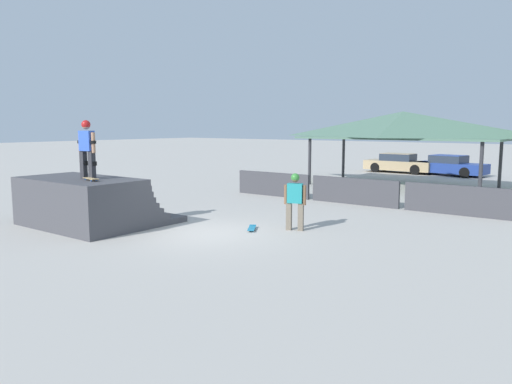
{
  "coord_description": "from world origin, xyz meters",
  "views": [
    {
      "loc": [
        9.86,
        -10.42,
        3.14
      ],
      "look_at": [
        -0.51,
        3.23,
        0.84
      ],
      "focal_mm": 35.0,
      "sensor_mm": 36.0,
      "label": 1
    }
  ],
  "objects_px": {
    "skateboard_on_deck": "(91,179)",
    "parked_car_tan": "(399,164)",
    "skateboard_on_ground": "(252,228)",
    "parked_car_blue": "(449,166)",
    "skater_on_deck": "(87,145)",
    "bystander_walking": "(295,197)"
  },
  "relations": [
    {
      "from": "skater_on_deck",
      "to": "skateboard_on_ground",
      "type": "relative_size",
      "value": 2.27
    },
    {
      "from": "skateboard_on_ground",
      "to": "parked_car_tan",
      "type": "relative_size",
      "value": 0.17
    },
    {
      "from": "skater_on_deck",
      "to": "parked_car_blue",
      "type": "xyz_separation_m",
      "value": [
        3.92,
        23.29,
        -1.93
      ]
    },
    {
      "from": "skater_on_deck",
      "to": "bystander_walking",
      "type": "distance_m",
      "value": 6.43
    },
    {
      "from": "skater_on_deck",
      "to": "parked_car_tan",
      "type": "relative_size",
      "value": 0.39
    },
    {
      "from": "skater_on_deck",
      "to": "parked_car_tan",
      "type": "bearing_deg",
      "value": 82.42
    },
    {
      "from": "skateboard_on_deck",
      "to": "parked_car_tan",
      "type": "relative_size",
      "value": 0.18
    },
    {
      "from": "bystander_walking",
      "to": "skateboard_on_ground",
      "type": "bearing_deg",
      "value": 14.22
    },
    {
      "from": "skater_on_deck",
      "to": "skateboard_on_deck",
      "type": "distance_m",
      "value": 1.08
    },
    {
      "from": "skater_on_deck",
      "to": "bystander_walking",
      "type": "relative_size",
      "value": 1.03
    },
    {
      "from": "skater_on_deck",
      "to": "skateboard_on_ground",
      "type": "xyz_separation_m",
      "value": [
        4.07,
        2.83,
        -2.48
      ]
    },
    {
      "from": "skater_on_deck",
      "to": "skateboard_on_deck",
      "type": "xyz_separation_m",
      "value": [
        0.45,
        -0.21,
        -0.96
      ]
    },
    {
      "from": "skateboard_on_deck",
      "to": "parked_car_tan",
      "type": "xyz_separation_m",
      "value": [
        0.23,
        23.43,
        -0.98
      ]
    },
    {
      "from": "bystander_walking",
      "to": "parked_car_blue",
      "type": "relative_size",
      "value": 0.38
    },
    {
      "from": "bystander_walking",
      "to": "skateboard_on_ground",
      "type": "relative_size",
      "value": 2.21
    },
    {
      "from": "skateboard_on_deck",
      "to": "parked_car_tan",
      "type": "distance_m",
      "value": 23.45
    },
    {
      "from": "parked_car_tan",
      "to": "parked_car_blue",
      "type": "xyz_separation_m",
      "value": [
        3.23,
        0.08,
        0.0
      ]
    },
    {
      "from": "bystander_walking",
      "to": "skateboard_on_deck",
      "type": "bearing_deg",
      "value": 18.45
    },
    {
      "from": "parked_car_tan",
      "to": "skateboard_on_deck",
      "type": "bearing_deg",
      "value": -88.65
    },
    {
      "from": "parked_car_tan",
      "to": "parked_car_blue",
      "type": "height_order",
      "value": "same"
    },
    {
      "from": "skateboard_on_ground",
      "to": "parked_car_blue",
      "type": "bearing_deg",
      "value": -32.13
    },
    {
      "from": "skateboard_on_deck",
      "to": "bystander_walking",
      "type": "bearing_deg",
      "value": 53.44
    }
  ]
}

